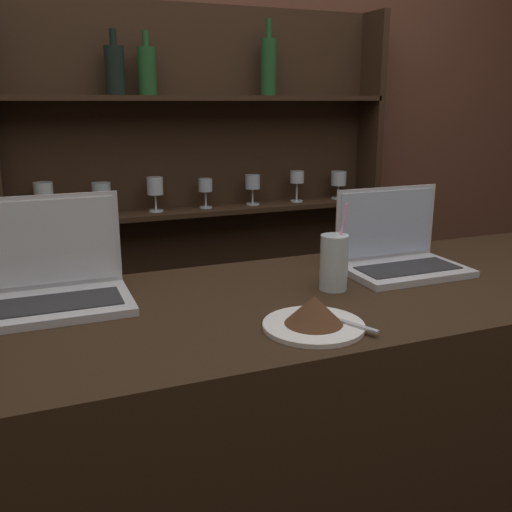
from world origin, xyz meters
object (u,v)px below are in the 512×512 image
object	(u,v)px
laptop_near	(55,281)
water_glass	(334,262)
laptop_far	(398,253)
cake_plate	(314,315)

from	to	relation	value
laptop_near	water_glass	size ratio (longest dim) A/B	1.51
laptop_far	cake_plate	distance (m)	0.50
laptop_near	water_glass	bearing A→B (deg)	-12.84
laptop_near	cake_plate	world-z (taller)	laptop_near
laptop_near	laptop_far	size ratio (longest dim) A/B	1.01
laptop_near	laptop_far	xyz separation A→B (m)	(0.88, -0.07, -0.00)
laptop_far	water_glass	xyz separation A→B (m)	(-0.25, -0.08, 0.02)
laptop_far	water_glass	size ratio (longest dim) A/B	1.50
cake_plate	water_glass	xyz separation A→B (m)	(0.16, 0.20, 0.04)
cake_plate	laptop_far	bearing A→B (deg)	35.03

